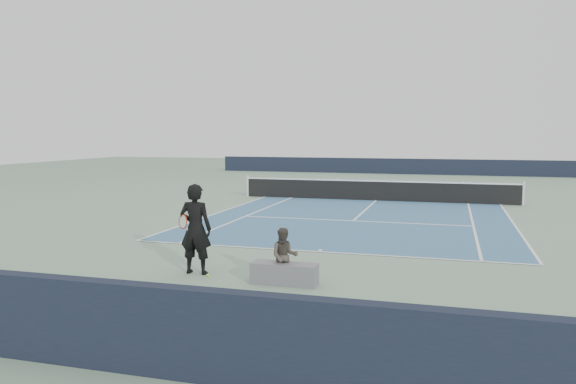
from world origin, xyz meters
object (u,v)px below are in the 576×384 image
(tennis_net, at_px, (376,190))
(tennis_player, at_px, (195,229))
(spectator_bench, at_px, (284,264))
(tennis_ball, at_px, (208,275))

(tennis_net, xyz_separation_m, tennis_player, (-2.14, -14.87, 0.52))
(tennis_net, xyz_separation_m, spectator_bench, (0.03, -15.18, -0.08))
(tennis_net, distance_m, spectator_bench, 15.18)
(tennis_net, height_order, tennis_ball, tennis_net)
(tennis_net, height_order, tennis_player, tennis_player)
(tennis_ball, relative_size, spectator_bench, 0.05)
(tennis_ball, bearing_deg, spectator_bench, -3.32)
(tennis_net, bearing_deg, tennis_ball, -96.67)
(tennis_player, relative_size, tennis_ball, 30.51)
(tennis_net, bearing_deg, tennis_player, -98.19)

